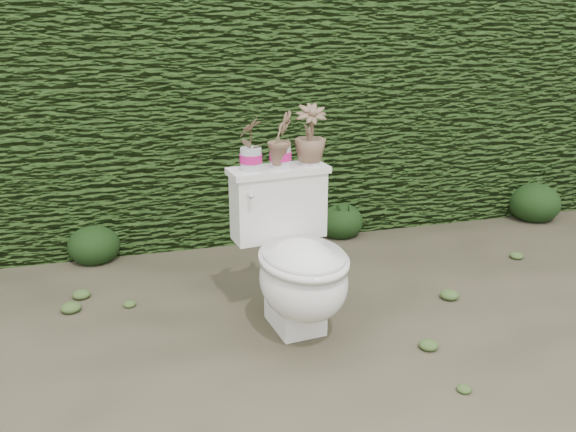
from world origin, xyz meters
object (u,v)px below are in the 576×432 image
object	(u,v)px
potted_plant_left	(251,145)
potted_plant_right	(310,136)
potted_plant_center	(280,141)
toilet	(297,263)

from	to	relation	value
potted_plant_left	potted_plant_right	size ratio (longest dim) A/B	0.86
potted_plant_left	potted_plant_center	distance (m)	0.15
potted_plant_right	potted_plant_left	bearing A→B (deg)	-165.95
potted_plant_left	potted_plant_right	distance (m)	0.32
potted_plant_center	potted_plant_right	xyz separation A→B (m)	(0.16, 0.02, 0.01)
toilet	potted_plant_right	distance (m)	0.64
potted_plant_center	toilet	bearing A→B (deg)	-140.18
toilet	potted_plant_right	bearing A→B (deg)	54.36
potted_plant_right	potted_plant_center	bearing A→B (deg)	-165.95
potted_plant_left	potted_plant_right	bearing A→B (deg)	144.73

